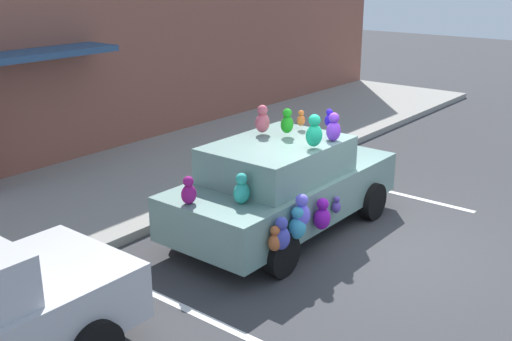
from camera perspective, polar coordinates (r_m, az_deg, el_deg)
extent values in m
plane|color=#38383A|center=(9.80, 10.62, -6.80)|extent=(60.00, 60.00, 0.00)
cube|color=gray|center=(12.68, -9.57, -0.44)|extent=(24.00, 4.00, 0.15)
cube|color=brown|center=(13.74, -16.49, 13.87)|extent=(24.00, 0.30, 6.40)
cube|color=#2D4C72|center=(12.47, -20.78, 10.02)|extent=(3.60, 1.10, 0.12)
cube|color=silver|center=(12.15, 11.76, -1.79)|extent=(0.12, 3.60, 0.01)
cube|color=silver|center=(8.07, -6.99, -12.45)|extent=(0.12, 3.60, 0.01)
cube|color=gray|center=(9.94, 2.70, -2.09)|extent=(4.23, 1.79, 0.68)
cube|color=gray|center=(9.58, 2.01, 1.04)|extent=(2.20, 1.58, 0.56)
cylinder|color=black|center=(11.54, 2.92, -0.83)|extent=(0.64, 0.22, 0.64)
cylinder|color=black|center=(10.66, 10.76, -2.81)|extent=(0.64, 0.22, 0.64)
cylinder|color=black|center=(9.68, -6.26, -4.84)|extent=(0.64, 0.22, 0.64)
cylinder|color=black|center=(8.61, 2.34, -7.82)|extent=(0.64, 0.22, 0.64)
ellipsoid|color=orange|center=(10.22, 4.21, 4.67)|extent=(0.15, 0.13, 0.18)
sphere|color=orange|center=(10.19, 4.23, 5.36)|extent=(0.10, 0.10, 0.10)
ellipsoid|color=#3B9EC6|center=(8.56, 3.88, -5.35)|extent=(0.28, 0.23, 0.33)
sphere|color=#3B9EC6|center=(8.48, 3.91, -3.95)|extent=(0.18, 0.18, 0.18)
ellipsoid|color=#2F18C9|center=(9.76, 6.82, 4.66)|extent=(0.17, 0.14, 0.20)
sphere|color=#2F18C9|center=(9.73, 6.85, 5.43)|extent=(0.11, 0.11, 0.11)
ellipsoid|color=#5941A2|center=(9.48, 7.50, -3.41)|extent=(0.16, 0.13, 0.18)
sphere|color=#5941A2|center=(9.43, 7.54, -2.69)|extent=(0.10, 0.10, 0.10)
ellipsoid|color=#BC5F32|center=(8.24, 1.77, -6.70)|extent=(0.21, 0.17, 0.25)
sphere|color=#BC5F32|center=(8.17, 1.78, -5.62)|extent=(0.13, 0.13, 0.13)
ellipsoid|color=#6B5FF1|center=(8.57, 4.25, -4.21)|extent=(0.28, 0.23, 0.33)
sphere|color=#6B5FF1|center=(8.48, 4.29, -2.78)|extent=(0.18, 0.18, 0.18)
ellipsoid|color=#8037E0|center=(9.60, 7.23, 3.65)|extent=(0.26, 0.21, 0.31)
sphere|color=#8037E0|center=(9.55, 7.28, 4.88)|extent=(0.17, 0.17, 0.17)
ellipsoid|color=teal|center=(8.52, -1.35, -2.12)|extent=(0.26, 0.21, 0.31)
sphere|color=teal|center=(8.45, -1.36, -0.78)|extent=(0.16, 0.16, 0.16)
ellipsoid|color=#8E176D|center=(8.56, -6.28, -2.23)|extent=(0.24, 0.19, 0.28)
sphere|color=#8E176D|center=(8.49, -6.32, -1.01)|extent=(0.15, 0.15, 0.15)
ellipsoid|color=#1DC9C1|center=(9.13, -1.52, -0.91)|extent=(0.20, 0.16, 0.24)
sphere|color=#1DC9C1|center=(9.08, -1.53, 0.07)|extent=(0.13, 0.13, 0.13)
ellipsoid|color=#1CC086|center=(9.15, 5.43, 3.27)|extent=(0.28, 0.23, 0.34)
sphere|color=#1CC086|center=(9.09, 5.47, 4.67)|extent=(0.18, 0.18, 0.18)
ellipsoid|color=#D15468|center=(9.88, 0.60, 4.45)|extent=(0.26, 0.21, 0.31)
sphere|color=#D15468|center=(9.83, 0.61, 5.65)|extent=(0.17, 0.17, 0.17)
ellipsoid|color=purple|center=(9.08, 6.18, -4.48)|extent=(0.28, 0.23, 0.34)
sphere|color=purple|center=(8.99, 6.23, -3.12)|extent=(0.18, 0.18, 0.18)
ellipsoid|color=#4348B2|center=(8.30, 2.37, -6.33)|extent=(0.27, 0.22, 0.32)
sphere|color=#4348B2|center=(8.21, 2.39, -4.93)|extent=(0.17, 0.17, 0.17)
ellipsoid|color=#209D1D|center=(9.76, 2.91, 4.29)|extent=(0.23, 0.19, 0.27)
sphere|color=#209D1D|center=(9.72, 2.93, 5.37)|extent=(0.15, 0.15, 0.15)
ellipsoid|color=#54C683|center=(9.18, 0.47, -0.55)|extent=(0.26, 0.22, 0.31)
sphere|color=#54C683|center=(9.11, 0.47, 0.72)|extent=(0.17, 0.17, 0.17)
ellipsoid|color=#46A37B|center=(9.40, -3.20, -0.31)|extent=(0.22, 0.18, 0.25)
sphere|color=#46A37B|center=(9.34, -3.22, 0.71)|extent=(0.14, 0.14, 0.14)
cylinder|color=black|center=(8.19, -22.17, -10.79)|extent=(0.64, 0.22, 0.64)
ellipsoid|color=#9E723D|center=(12.96, -1.51, 1.46)|extent=(0.30, 0.25, 0.38)
sphere|color=#9E723D|center=(12.88, -1.52, 2.62)|extent=(0.22, 0.22, 0.22)
sphere|color=#9E723D|center=(12.80, -1.75, 2.87)|extent=(0.09, 0.09, 0.09)
sphere|color=#9E723D|center=(12.92, -1.31, 3.01)|extent=(0.09, 0.09, 0.09)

